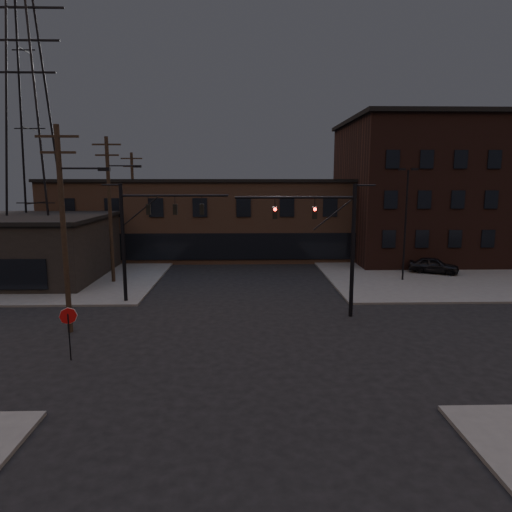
% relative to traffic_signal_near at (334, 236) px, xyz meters
% --- Properties ---
extents(ground, '(140.00, 140.00, 0.00)m').
position_rel_traffic_signal_near_xyz_m(ground, '(-5.36, -4.50, -4.93)').
color(ground, black).
rests_on(ground, ground).
extents(sidewalk_ne, '(30.00, 30.00, 0.15)m').
position_rel_traffic_signal_near_xyz_m(sidewalk_ne, '(16.64, 17.50, -4.86)').
color(sidewalk_ne, '#474744').
rests_on(sidewalk_ne, ground).
extents(sidewalk_nw, '(30.00, 30.00, 0.15)m').
position_rel_traffic_signal_near_xyz_m(sidewalk_nw, '(-27.36, 17.50, -4.86)').
color(sidewalk_nw, '#474744').
rests_on(sidewalk_nw, ground).
extents(building_row, '(40.00, 12.00, 8.00)m').
position_rel_traffic_signal_near_xyz_m(building_row, '(-5.36, 23.50, -0.93)').
color(building_row, brown).
rests_on(building_row, ground).
extents(building_right, '(22.00, 16.00, 14.00)m').
position_rel_traffic_signal_near_xyz_m(building_right, '(16.64, 21.50, 2.07)').
color(building_right, black).
rests_on(building_right, ground).
extents(building_left, '(16.00, 12.00, 5.00)m').
position_rel_traffic_signal_near_xyz_m(building_left, '(-25.36, 11.50, -2.43)').
color(building_left, black).
rests_on(building_left, ground).
extents(traffic_signal_near, '(7.12, 0.24, 8.00)m').
position_rel_traffic_signal_near_xyz_m(traffic_signal_near, '(0.00, 0.00, 0.00)').
color(traffic_signal_near, black).
rests_on(traffic_signal_near, ground).
extents(traffic_signal_far, '(7.12, 0.24, 8.00)m').
position_rel_traffic_signal_near_xyz_m(traffic_signal_far, '(-12.07, 3.50, 0.08)').
color(traffic_signal_far, black).
rests_on(traffic_signal_far, ground).
extents(stop_sign, '(0.72, 0.33, 2.48)m').
position_rel_traffic_signal_near_xyz_m(stop_sign, '(-13.36, -6.49, -3.09)').
color(stop_sign, black).
rests_on(stop_sign, ground).
extents(utility_pole_near, '(3.70, 0.28, 11.00)m').
position_rel_traffic_signal_near_xyz_m(utility_pole_near, '(-14.79, -2.50, 0.94)').
color(utility_pole_near, black).
rests_on(utility_pole_near, ground).
extents(utility_pole_mid, '(3.70, 0.28, 11.50)m').
position_rel_traffic_signal_near_xyz_m(utility_pole_mid, '(-15.79, 9.50, 1.19)').
color(utility_pole_mid, black).
rests_on(utility_pole_mid, ground).
extents(utility_pole_far, '(2.20, 0.28, 11.00)m').
position_rel_traffic_signal_near_xyz_m(utility_pole_far, '(-16.86, 21.50, 0.85)').
color(utility_pole_far, black).
rests_on(utility_pole_far, ground).
extents(transmission_tower, '(7.00, 7.00, 25.00)m').
position_rel_traffic_signal_near_xyz_m(transmission_tower, '(-23.36, 13.50, 7.57)').
color(transmission_tower, black).
rests_on(transmission_tower, ground).
extents(lot_light_a, '(1.50, 0.28, 9.14)m').
position_rel_traffic_signal_near_xyz_m(lot_light_a, '(7.64, 9.50, 0.58)').
color(lot_light_a, black).
rests_on(lot_light_a, ground).
extents(lot_light_b, '(1.50, 0.28, 9.14)m').
position_rel_traffic_signal_near_xyz_m(lot_light_b, '(13.64, 14.50, 0.58)').
color(lot_light_b, black).
rests_on(lot_light_b, ground).
extents(parked_car_lot_a, '(4.43, 3.22, 1.40)m').
position_rel_traffic_signal_near_xyz_m(parked_car_lot_a, '(11.27, 12.08, -4.08)').
color(parked_car_lot_a, black).
rests_on(parked_car_lot_a, sidewalk_ne).
extents(parked_car_lot_b, '(5.08, 2.34, 1.44)m').
position_rel_traffic_signal_near_xyz_m(parked_car_lot_b, '(8.28, 17.24, -4.06)').
color(parked_car_lot_b, '#AEAEB0').
rests_on(parked_car_lot_b, sidewalk_ne).
extents(car_crossing, '(3.10, 5.20, 1.62)m').
position_rel_traffic_signal_near_xyz_m(car_crossing, '(-0.12, 20.56, -4.12)').
color(car_crossing, black).
rests_on(car_crossing, ground).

